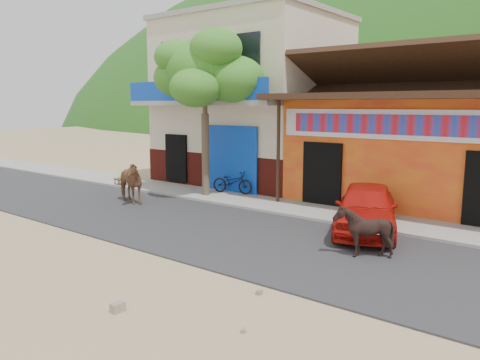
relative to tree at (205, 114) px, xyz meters
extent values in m
plane|color=#9E825B|center=(4.60, -5.80, -3.12)|extent=(120.00, 120.00, 0.00)
cube|color=#28282B|center=(4.60, -3.30, -3.10)|extent=(60.00, 5.00, 0.04)
cube|color=gray|center=(4.60, 0.20, -3.06)|extent=(60.00, 2.00, 0.12)
cube|color=orange|center=(6.60, 4.20, -1.32)|extent=(8.00, 6.00, 3.60)
cube|color=beige|center=(-0.90, 4.20, 0.38)|extent=(7.00, 6.00, 7.00)
imported|color=brown|center=(-1.44, -2.48, -2.34)|extent=(1.88, 1.18, 1.47)
imported|color=black|center=(7.48, -3.03, -2.49)|extent=(1.22, 1.13, 1.18)
imported|color=#B9140D|center=(6.68, -1.00, -2.42)|extent=(2.83, 4.18, 1.32)
imported|color=black|center=(0.60, 0.83, -2.57)|extent=(1.71, 0.90, 0.86)
camera|label=1|loc=(11.53, -12.77, 0.31)|focal=35.00mm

